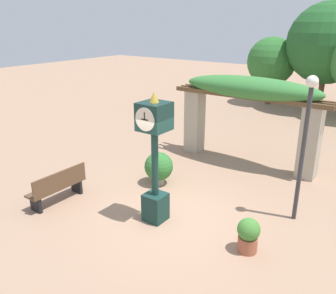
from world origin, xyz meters
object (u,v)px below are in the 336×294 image
potted_plant_near_left (159,167)px  lamp_post (305,131)px  pedestal_clock (155,153)px  park_bench (58,187)px  potted_plant_near_right (248,234)px

potted_plant_near_left → lamp_post: bearing=5.7°
pedestal_clock → park_bench: (-2.55, -0.80, -1.24)m
potted_plant_near_left → potted_plant_near_right: bearing=-23.3°
potted_plant_near_left → lamp_post: size_ratio=0.28×
lamp_post → potted_plant_near_right: bearing=-101.4°
park_bench → potted_plant_near_right: bearing=101.0°
potted_plant_near_right → lamp_post: bearing=78.6°
potted_plant_near_left → lamp_post: lamp_post is taller
pedestal_clock → lamp_post: (2.65, 1.99, 0.50)m
potted_plant_near_right → park_bench: size_ratio=0.46×
pedestal_clock → potted_plant_near_left: (-1.13, 1.61, -1.16)m
park_bench → lamp_post: (5.20, 2.79, 1.75)m
potted_plant_near_left → lamp_post: 4.15m
pedestal_clock → lamp_post: 3.35m
park_bench → lamp_post: size_ratio=0.47×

